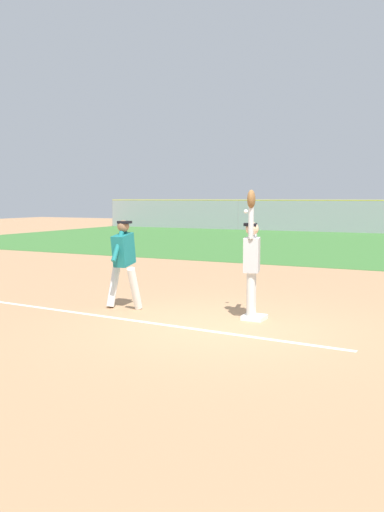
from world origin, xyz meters
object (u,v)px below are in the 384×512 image
Objects in this scene: first_base at (254,317)px; runner at (124,258)px; parked_car_silver at (279,218)px; parked_car_black at (340,219)px; baseball at (246,211)px; fielder at (252,257)px.

first_base is 0.22× the size of runner.
parked_car_black is (4.46, 0.16, 0.00)m from parked_car_silver.
parked_car_black is (-4.37, 29.90, -1.22)m from baseball.
fielder reaches higher than parked_car_black.
runner is at bearing -10.47° from fielder.
parked_car_silver is (-9.16, 30.11, 0.63)m from first_base.
runner reaches higher than parked_car_black.
baseball is (2.28, 0.59, 0.90)m from runner.
baseball is at bearing -70.57° from fielder.
first_base is at bearing 178.68° from fielder.
parked_car_silver is (-8.84, 29.74, -1.22)m from baseball.
fielder is 0.50× the size of parked_car_black.
runner is 31.04m from parked_car_silver.
parked_car_silver is at bearing 106.55° from baseball.
fielder is at bearing -75.70° from parked_car_black.
fielder is 2.55m from runner.
fielder reaches higher than parked_car_silver.
first_base is 1.92m from baseball.
baseball reaches higher than parked_car_black.
parked_car_black is (-4.64, 30.29, -0.45)m from fielder.
fielder reaches higher than runner.
fielder is 0.91m from baseball.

